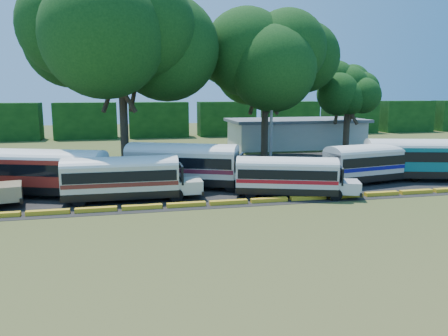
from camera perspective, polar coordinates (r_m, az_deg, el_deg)
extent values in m
plane|color=#35501A|center=(29.65, -1.80, -5.41)|extent=(160.00, 160.00, 0.00)
cube|color=black|center=(41.33, -3.53, -0.97)|extent=(64.00, 24.00, 0.02)
cube|color=gold|center=(30.56, -22.00, -5.39)|extent=(2.70, 0.45, 0.30)
cube|color=gold|center=(30.19, -16.36, -5.24)|extent=(2.70, 0.45, 0.30)
cube|color=gold|center=(30.11, -10.64, -5.04)|extent=(2.70, 0.45, 0.30)
cube|color=gold|center=(30.34, -4.95, -4.79)|extent=(2.70, 0.45, 0.30)
cube|color=gold|center=(30.85, 0.60, -4.50)|extent=(2.70, 0.45, 0.30)
cube|color=gold|center=(31.64, 5.91, -4.18)|extent=(2.70, 0.45, 0.30)
cube|color=gold|center=(32.69, 10.92, -3.85)|extent=(2.70, 0.45, 0.30)
cube|color=gold|center=(33.98, 15.58, -3.51)|extent=(2.70, 0.45, 0.30)
cube|color=gold|center=(35.47, 19.87, -3.18)|extent=(2.70, 0.45, 0.30)
cube|color=gold|center=(37.14, 23.79, -2.86)|extent=(2.70, 0.45, 0.30)
cube|color=beige|center=(62.87, 9.34, 4.35)|extent=(18.00, 8.00, 3.60)
cube|color=#5A5D62|center=(62.71, 9.39, 6.17)|extent=(19.00, 9.00, 0.40)
cube|color=black|center=(78.52, -26.37, 5.43)|extent=(10.00, 4.00, 6.00)
cube|color=black|center=(76.54, -17.59, 5.91)|extent=(10.00, 4.00, 6.00)
cube|color=black|center=(76.43, -8.54, 6.26)|extent=(10.00, 4.00, 6.00)
cube|color=black|center=(78.18, 0.32, 6.45)|extent=(10.00, 4.00, 6.00)
cube|color=black|center=(81.67, 8.61, 6.50)|extent=(10.00, 4.00, 6.00)
cube|color=black|center=(86.69, 16.08, 6.42)|extent=(10.00, 4.00, 6.00)
cube|color=black|center=(93.00, 22.64, 6.26)|extent=(10.00, 4.00, 6.00)
cube|color=#8F7E5B|center=(33.50, -26.61, -2.80)|extent=(2.47, 2.82, 1.06)
cube|color=black|center=(33.56, -24.93, -3.44)|extent=(0.75, 2.73, 0.34)
cylinder|color=black|center=(32.72, -16.59, -3.37)|extent=(1.12, 0.66, 1.09)
cylinder|color=black|center=(34.80, -15.04, -2.50)|extent=(1.12, 0.66, 1.09)
cylinder|color=black|center=(38.21, -25.34, -2.03)|extent=(1.12, 0.66, 1.09)
cube|color=black|center=(35.59, -22.09, -2.36)|extent=(9.30, 5.58, 0.60)
cube|color=maroon|center=(35.35, -22.23, -0.32)|extent=(9.30, 5.58, 1.99)
cube|color=black|center=(35.31, -22.25, 0.06)|extent=(8.99, 5.52, 0.83)
ellipsoid|color=white|center=(35.20, -22.33, 1.27)|extent=(9.30, 5.58, 1.22)
cube|color=maroon|center=(33.20, -13.93, -2.19)|extent=(2.65, 2.91, 1.03)
cube|color=black|center=(33.25, -15.11, -0.36)|extent=(1.00, 2.40, 1.49)
cube|color=black|center=(32.97, -12.40, -2.98)|extent=(1.09, 2.57, 0.33)
cylinder|color=black|center=(31.58, -6.24, -3.57)|extent=(0.99, 0.29, 0.99)
cylinder|color=black|center=(33.63, -6.58, -2.74)|extent=(0.99, 0.29, 0.99)
cylinder|color=black|center=(31.70, -18.42, -3.99)|extent=(0.99, 0.29, 0.99)
cylinder|color=black|center=(33.74, -18.01, -3.13)|extent=(0.99, 0.29, 0.99)
cube|color=black|center=(32.47, -13.20, -3.14)|extent=(8.12, 2.58, 0.54)
cube|color=beige|center=(32.23, -13.28, -1.11)|extent=(8.12, 2.58, 1.80)
cube|color=black|center=(32.19, -13.30, -0.74)|extent=(7.80, 2.64, 0.76)
cube|color=maroon|center=(32.30, -13.26, -1.74)|extent=(8.04, 2.62, 0.30)
ellipsoid|color=white|center=(32.07, -13.35, 0.47)|extent=(8.12, 2.58, 1.11)
cube|color=beige|center=(32.62, -4.53, -2.31)|extent=(1.81, 2.19, 0.94)
cube|color=black|center=(32.36, -5.65, -0.68)|extent=(0.18, 2.27, 1.35)
cube|color=black|center=(32.81, -3.07, -2.92)|extent=(0.21, 2.42, 0.30)
cube|color=black|center=(32.86, -20.18, -3.52)|extent=(0.21, 2.42, 0.30)
cylinder|color=black|center=(34.26, 0.98, -2.33)|extent=(1.14, 0.72, 1.11)
cylinder|color=black|center=(36.54, 1.61, -1.55)|extent=(1.14, 0.72, 1.11)
cylinder|color=black|center=(36.27, -10.82, -1.82)|extent=(1.14, 0.72, 1.11)
cylinder|color=black|center=(38.44, -9.53, -1.11)|extent=(1.14, 0.72, 1.11)
cube|color=black|center=(36.31, -5.43, -1.40)|extent=(9.43, 6.12, 0.61)
cube|color=silver|center=(36.07, -5.46, 0.64)|extent=(9.43, 6.12, 2.02)
cube|color=black|center=(36.03, -5.47, 1.02)|extent=(9.12, 6.04, 0.85)
cube|color=maroon|center=(36.14, -5.45, 0.01)|extent=(9.36, 6.13, 0.33)
ellipsoid|color=white|center=(35.92, -5.49, 2.23)|extent=(9.43, 6.12, 1.24)
cube|color=silver|center=(35.12, 3.27, -1.21)|extent=(2.79, 3.02, 1.05)
cube|color=black|center=(35.03, 2.16, 0.57)|extent=(1.16, 2.40, 1.52)
cube|color=black|center=(35.11, 4.78, -1.97)|extent=(1.25, 2.57, 0.33)
cube|color=black|center=(37.81, -11.96, -1.29)|extent=(1.25, 2.57, 0.33)
cylinder|color=black|center=(32.75, 14.39, -3.41)|extent=(0.95, 0.54, 0.91)
cylinder|color=black|center=(34.63, 13.96, -2.66)|extent=(0.95, 0.54, 0.91)
cylinder|color=black|center=(32.46, 3.48, -3.22)|extent=(0.95, 0.54, 0.91)
cylinder|color=black|center=(34.36, 3.65, -2.48)|extent=(0.95, 0.54, 0.91)
cube|color=black|center=(33.36, 8.11, -2.70)|extent=(7.81, 4.58, 0.50)
cube|color=silver|center=(33.14, 8.16, -0.88)|extent=(7.81, 4.58, 1.67)
cube|color=black|center=(33.10, 8.17, -0.54)|extent=(7.55, 4.53, 0.70)
cube|color=#AF111A|center=(33.21, 8.14, -1.45)|extent=(7.75, 4.59, 0.27)
ellipsoid|color=white|center=(33.00, 8.19, 0.54)|extent=(7.81, 4.58, 1.03)
cube|color=silver|center=(33.76, 15.89, -2.37)|extent=(2.20, 2.43, 0.87)
cube|color=black|center=(33.49, 14.99, -0.86)|extent=(0.81, 2.03, 1.25)
cube|color=black|center=(33.97, 17.15, -2.98)|extent=(0.88, 2.17, 0.27)
cube|color=black|center=(33.47, 1.77, -2.72)|extent=(0.88, 2.17, 0.27)
cylinder|color=black|center=(41.99, 23.67, -0.94)|extent=(1.06, 0.46, 1.02)
cylinder|color=black|center=(43.49, 21.60, -0.44)|extent=(1.06, 0.46, 1.02)
cylinder|color=black|center=(37.31, 16.26, -1.78)|extent=(1.06, 0.46, 1.02)
cylinder|color=black|center=(38.99, 14.24, -1.18)|extent=(1.06, 0.46, 1.02)
cube|color=black|center=(39.99, 18.60, -0.90)|extent=(8.71, 4.01, 0.56)
cube|color=beige|center=(39.79, 18.70, 0.81)|extent=(8.71, 4.01, 1.87)
cube|color=black|center=(39.75, 18.71, 1.13)|extent=(8.39, 4.01, 0.79)
cube|color=#0B0C77|center=(39.85, 18.67, 0.28)|extent=(8.64, 4.04, 0.31)
ellipsoid|color=white|center=(39.66, 18.77, 2.15)|extent=(8.71, 4.01, 1.15)
cube|color=beige|center=(43.46, 23.71, 0.02)|extent=(2.21, 2.54, 0.97)
cube|color=black|center=(42.84, 23.20, 1.28)|extent=(0.57, 2.34, 1.40)
cube|color=black|center=(44.15, 24.45, -0.43)|extent=(0.63, 2.50, 0.31)
cube|color=black|center=(37.43, 13.81, -1.55)|extent=(0.63, 2.50, 0.31)
cylinder|color=black|center=(40.50, 20.33, -1.03)|extent=(1.16, 0.60, 1.12)
cylinder|color=black|center=(42.75, 19.39, -0.41)|extent=(1.16, 0.60, 1.12)
cube|color=black|center=(42.65, 24.04, -0.51)|extent=(9.59, 5.14, 0.62)
cube|color=#0B666C|center=(42.45, 24.16, 1.25)|extent=(9.59, 5.14, 2.05)
cube|color=black|center=(42.42, 24.19, 1.58)|extent=(9.25, 5.11, 0.86)
ellipsoid|color=white|center=(42.32, 24.26, 2.62)|extent=(9.59, 5.14, 1.26)
cube|color=black|center=(41.26, 18.14, -0.62)|extent=(0.92, 2.70, 0.34)
cylinder|color=#332419|center=(44.51, -12.92, 5.38)|extent=(0.80, 0.80, 8.94)
cylinder|color=#332419|center=(44.83, -11.53, 10.36)|extent=(1.50, 3.13, 5.06)
cylinder|color=#332419|center=(45.23, -14.39, 10.25)|extent=(2.38, 2.71, 5.06)
cylinder|color=#332419|center=(43.10, -13.44, 10.31)|extent=(3.20, 0.98, 5.06)
ellipsoid|color=black|center=(44.66, -13.36, 16.28)|extent=(14.48, 14.48, 10.62)
cylinder|color=#332419|center=(50.82, 5.34, 5.64)|extent=(0.80, 0.80, 8.06)
cylinder|color=#332419|center=(51.48, 6.57, 9.52)|extent=(1.40, 2.87, 4.58)
cylinder|color=#332419|center=(51.18, 4.04, 9.56)|extent=(2.20, 2.50, 4.58)
cylinder|color=#332419|center=(49.39, 5.61, 9.52)|extent=(2.93, 0.94, 4.58)
ellipsoid|color=black|center=(50.82, 5.49, 14.32)|extent=(12.19, 12.19, 8.94)
cylinder|color=#332419|center=(58.99, 15.69, 4.76)|extent=(0.80, 0.80, 5.69)
cylinder|color=#332419|center=(59.80, 16.64, 7.13)|extent=(1.15, 2.18, 3.30)
cylinder|color=#332419|center=(59.11, 14.56, 7.19)|extent=(1.73, 1.94, 3.30)
cylinder|color=#332419|center=(57.59, 16.21, 7.05)|extent=(2.20, 0.81, 3.30)
ellipsoid|color=black|center=(58.77, 15.95, 10.18)|extent=(7.06, 7.06, 5.18)
cylinder|color=gray|center=(45.63, 6.17, 5.00)|extent=(0.30, 0.30, 7.87)
cube|color=gray|center=(45.46, 6.25, 9.45)|extent=(1.60, 0.12, 0.12)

